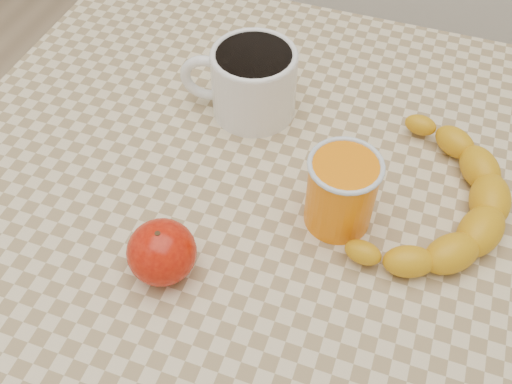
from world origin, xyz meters
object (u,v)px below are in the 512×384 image
(table, at_px, (256,246))
(apple, at_px, (162,252))
(coffee_mug, at_px, (252,80))
(banana, at_px, (431,198))
(orange_juice_glass, at_px, (341,191))

(table, distance_m, apple, 0.17)
(coffee_mug, bearing_deg, apple, -90.43)
(table, height_order, banana, banana)
(table, xyz_separation_m, coffee_mug, (-0.06, 0.14, 0.13))
(coffee_mug, distance_m, orange_juice_glass, 0.20)
(coffee_mug, bearing_deg, table, -68.47)
(banana, bearing_deg, coffee_mug, 176.35)
(orange_juice_glass, bearing_deg, coffee_mug, 137.66)
(table, relative_size, orange_juice_glass, 8.86)
(orange_juice_glass, relative_size, banana, 0.28)
(orange_juice_glass, height_order, banana, orange_juice_glass)
(table, xyz_separation_m, banana, (0.18, 0.05, 0.11))
(table, bearing_deg, coffee_mug, 111.53)
(orange_juice_glass, distance_m, banana, 0.10)
(coffee_mug, xyz_separation_m, apple, (-0.00, -0.26, -0.02))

